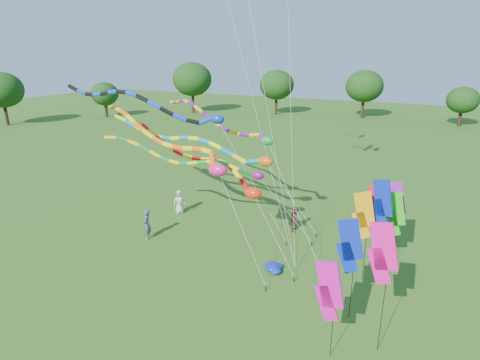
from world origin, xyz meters
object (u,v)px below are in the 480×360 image
at_px(tube_kite_red, 205,162).
at_px(person_b, 147,224).
at_px(person_c, 295,219).
at_px(blue_nylon_heap, 280,270).
at_px(tube_kite_orange, 171,141).
at_px(person_a, 179,202).

height_order(tube_kite_red, person_b, tube_kite_red).
relative_size(tube_kite_red, person_b, 7.38).
bearing_deg(tube_kite_red, person_c, 51.50).
distance_m(tube_kite_red, blue_nylon_heap, 7.87).
xyz_separation_m(tube_kite_orange, blue_nylon_heap, (7.43, -1.53, -5.72)).
bearing_deg(person_c, person_a, 82.37).
relative_size(person_b, person_c, 1.15).
xyz_separation_m(tube_kite_red, blue_nylon_heap, (5.95, -2.81, -4.32)).
bearing_deg(tube_kite_orange, blue_nylon_heap, 12.71).
xyz_separation_m(tube_kite_red, person_a, (-3.21, 1.77, -3.69)).
bearing_deg(blue_nylon_heap, person_a, 153.41).
relative_size(blue_nylon_heap, person_a, 0.83).
relative_size(tube_kite_red, blue_nylon_heap, 9.87).
height_order(tube_kite_orange, person_a, tube_kite_orange).
distance_m(blue_nylon_heap, person_a, 10.26).
distance_m(person_a, person_b, 4.25).
xyz_separation_m(tube_kite_orange, person_b, (-1.24, -1.17, -5.00)).
distance_m(person_b, person_c, 9.22).
distance_m(tube_kite_red, person_b, 5.14).
bearing_deg(tube_kite_red, person_b, -113.13).
bearing_deg(tube_kite_orange, person_b, -112.33).
bearing_deg(blue_nylon_heap, person_b, 177.63).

